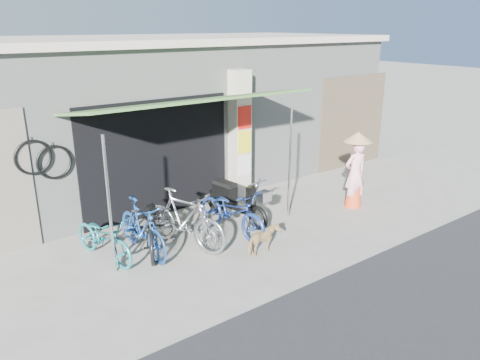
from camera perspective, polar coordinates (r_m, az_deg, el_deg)
ground at (r=9.10m, az=4.82°, el=-7.36°), size 80.00×80.00×0.00m
bicycle_shop at (r=12.63m, az=-10.56°, el=8.50°), size 12.30×5.30×3.66m
shop_pillar at (r=10.91m, az=-0.12°, el=5.46°), size 0.42×0.44×3.00m
awning at (r=9.08m, az=-6.01°, el=9.26°), size 4.60×1.88×2.72m
neighbour_right at (r=13.86m, az=13.52°, el=6.93°), size 2.60×0.06×2.60m
bike_teal at (r=8.55m, az=-16.28°, el=-6.75°), size 0.89×1.68×0.84m
bike_blue at (r=8.55m, az=-11.83°, el=-5.70°), size 0.52×1.70×1.02m
bike_black at (r=8.71m, az=-10.58°, el=-5.26°), size 1.43×1.97×0.99m
bike_silver at (r=8.65m, az=-6.85°, el=-4.76°), size 1.14×1.93×1.12m
bike_navy at (r=9.16m, az=-1.00°, el=-3.84°), size 0.86×1.88×0.95m
street_dog at (r=8.47m, az=2.91°, el=-7.34°), size 0.66×0.33×0.54m
moped at (r=9.78m, az=-0.67°, el=-2.45°), size 0.54×1.78×1.01m
nun at (r=10.75m, az=13.89°, el=1.19°), size 0.64×0.64×1.73m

